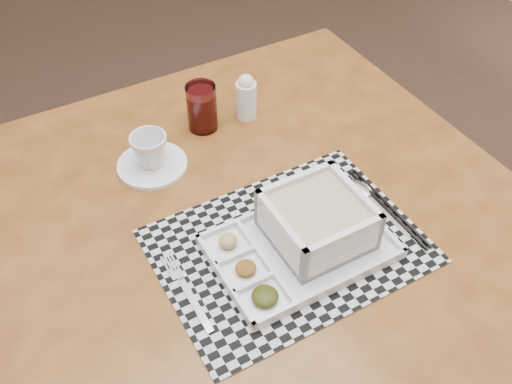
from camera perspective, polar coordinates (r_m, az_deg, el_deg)
floor at (r=2.15m, az=-5.78°, el=-4.20°), size 5.00×5.00×0.00m
dining_table at (r=1.19m, az=-0.08°, el=-4.75°), size 1.14×1.14×0.80m
placemat at (r=1.07m, az=3.25°, el=-5.41°), size 0.51×0.39×0.00m
serving_tray at (r=1.05m, az=5.50°, el=-3.78°), size 0.34×0.24×0.10m
fork at (r=1.01m, az=-7.07°, el=-9.71°), size 0.03×0.19×0.00m
spoon at (r=1.18m, az=10.87°, el=-0.01°), size 0.04×0.18×0.01m
chopsticks at (r=1.15m, az=13.09°, el=-1.54°), size 0.03×0.24×0.01m
saucer at (r=1.24m, az=-10.32°, el=2.66°), size 0.15×0.15×0.01m
cup at (r=1.21m, az=-10.57°, el=4.12°), size 0.10×0.10×0.07m
juice_glass at (r=1.30m, az=-5.42°, el=8.29°), size 0.07×0.07×0.11m
creamer_bottle at (r=1.32m, az=-0.99°, el=9.46°), size 0.05×0.05×0.11m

